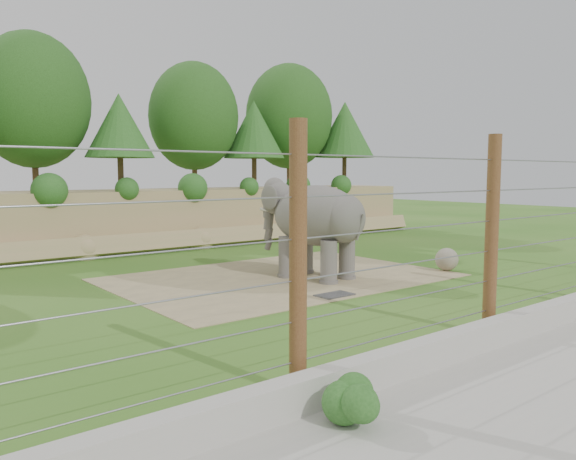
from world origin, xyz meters
TOP-DOWN VIEW (x-y plane):
  - ground at (0.00, 0.00)m, footprint 90.00×90.00m
  - back_embankment at (0.59, 12.68)m, footprint 30.00×5.52m
  - dirt_patch at (0.50, 3.00)m, footprint 10.00×7.00m
  - drain_grate at (-0.02, 0.00)m, footprint 1.00×0.60m
  - elephant at (1.29, 2.21)m, footprint 2.37×3.98m
  - stone_ball at (5.50, 0.45)m, footprint 0.76×0.76m
  - retaining_wall at (0.00, -5.00)m, footprint 26.00×0.35m
  - barrier_fence at (0.00, -4.50)m, footprint 20.26×0.26m
  - walkway_shrub at (-5.07, -5.80)m, footprint 0.63×0.63m

SIDE VIEW (x-z plane):
  - ground at x=0.00m, z-range 0.00..0.00m
  - dirt_patch at x=0.50m, z-range 0.00..0.02m
  - drain_grate at x=-0.02m, z-range 0.02..0.05m
  - retaining_wall at x=0.00m, z-range 0.00..0.50m
  - walkway_shrub at x=-5.07m, z-range 0.01..0.64m
  - stone_ball at x=5.50m, z-range 0.02..0.78m
  - elephant at x=1.29m, z-range 0.00..3.01m
  - barrier_fence at x=0.00m, z-range 0.00..4.00m
  - back_embankment at x=0.59m, z-range -0.42..8.35m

